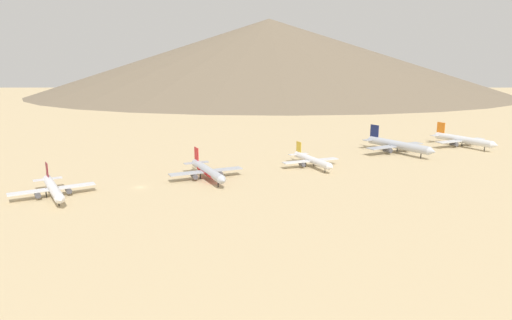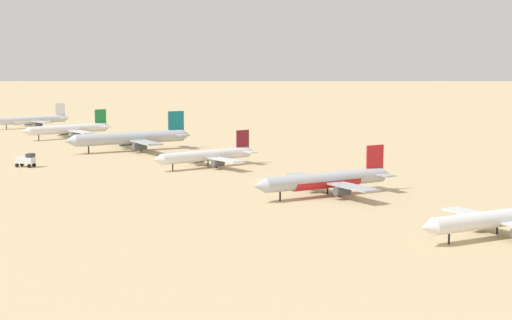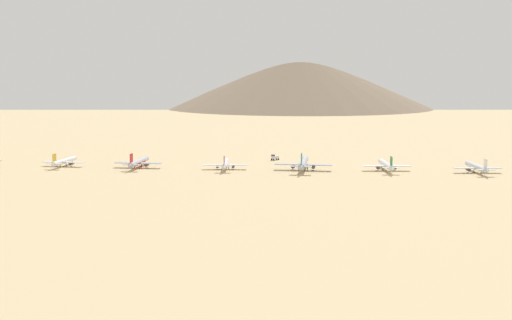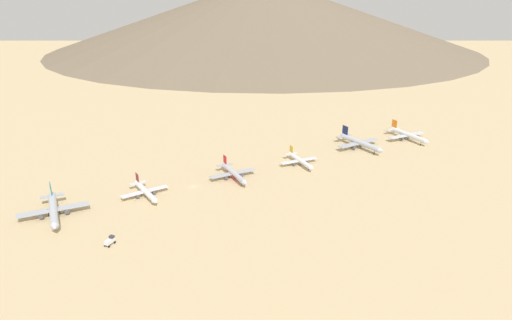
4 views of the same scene
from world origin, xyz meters
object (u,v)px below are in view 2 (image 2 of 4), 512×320
object	(u,v)px
parked_jet_4	(327,180)
service_truck	(26,160)
parked_jet_3	(207,156)
parked_jet_2	(132,138)
parked_jet_0	(32,120)
parked_jet_1	(69,129)
parked_jet_5	(499,219)

from	to	relation	value
parked_jet_4	service_truck	xyz separation A→B (m)	(46.46, -80.23, -1.45)
parked_jet_3	service_truck	size ratio (longest dim) A/B	6.11
parked_jet_2	service_truck	xyz separation A→B (m)	(39.65, 22.74, -2.13)
parked_jet_0	parked_jet_4	world-z (taller)	parked_jet_4
parked_jet_1	service_truck	bearing A→B (deg)	65.18
parked_jet_3	service_truck	bearing A→B (deg)	-29.87
parked_jet_5	service_truck	size ratio (longest dim) A/B	6.00
parked_jet_0	parked_jet_1	xyz separation A→B (m)	(-0.53, 52.82, 0.14)
parked_jet_2	parked_jet_4	size ratio (longest dim) A/B	1.18
parked_jet_1	parked_jet_3	distance (m)	98.41
parked_jet_0	parked_jet_3	world-z (taller)	parked_jet_0
parked_jet_1	service_truck	world-z (taller)	parked_jet_1
parked_jet_2	parked_jet_4	world-z (taller)	parked_jet_2
parked_jet_1	parked_jet_2	size ratio (longest dim) A/B	0.83
parked_jet_0	parked_jet_1	world-z (taller)	parked_jet_1
parked_jet_2	parked_jet_3	size ratio (longest dim) A/B	1.28
parked_jet_1	parked_jet_4	distance (m)	153.49
parked_jet_2	parked_jet_1	bearing A→B (deg)	-83.13
parked_jet_2	parked_jet_3	xyz separation A→B (m)	(-4.15, 47.90, -0.92)
parked_jet_3	parked_jet_5	size ratio (longest dim) A/B	1.02
parked_jet_4	parked_jet_2	bearing A→B (deg)	-86.22
parked_jet_4	parked_jet_5	world-z (taller)	parked_jet_4
parked_jet_5	service_truck	distance (m)	138.07
parked_jet_4	parked_jet_5	xyz separation A→B (m)	(-2.42, 48.89, -0.30)
parked_jet_1	parked_jet_5	xyz separation A→B (m)	(-15.25, 201.84, -0.27)
parked_jet_3	parked_jet_5	bearing A→B (deg)	92.79
parked_jet_0	parked_jet_3	xyz separation A→B (m)	(-10.71, 150.70, -0.08)
parked_jet_4	service_truck	size ratio (longest dim) A/B	6.65
parked_jet_1	parked_jet_2	distance (m)	50.35
parked_jet_4	service_truck	bearing A→B (deg)	-59.92
parked_jet_0	service_truck	size ratio (longest dim) A/B	6.33
parked_jet_2	parked_jet_4	distance (m)	103.20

